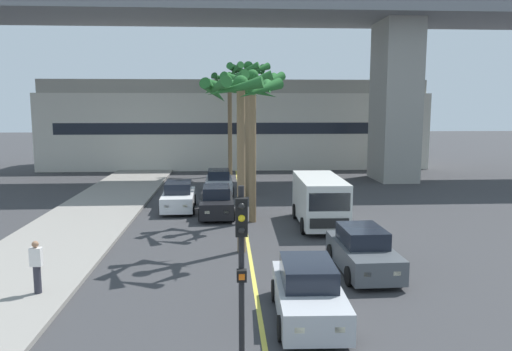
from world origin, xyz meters
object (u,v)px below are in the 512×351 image
object	(u,v)px
car_queue_second	(178,197)
pedestrian_near_crosswalk	(37,266)
palm_tree_near_median	(248,94)
palm_tree_mid_median	(229,91)
car_queue_fifth	(219,183)
traffic_light_median_near	(242,260)
car_queue_third	(363,252)
car_queue_front	(217,202)
palm_tree_far_median	(240,105)
car_queue_fourth	(308,293)
delivery_van	(319,200)
palm_tree_farthest_median	(253,97)

from	to	relation	value
car_queue_second	pedestrian_near_crosswalk	world-z (taller)	pedestrian_near_crosswalk
palm_tree_near_median	palm_tree_mid_median	distance (m)	10.00
palm_tree_near_median	palm_tree_mid_median	bearing A→B (deg)	96.31
car_queue_fifth	traffic_light_median_near	size ratio (longest dim) A/B	0.98
car_queue_third	palm_tree_near_median	world-z (taller)	palm_tree_near_median
car_queue_third	traffic_light_median_near	bearing A→B (deg)	-122.75
palm_tree_near_median	pedestrian_near_crosswalk	distance (m)	18.85
palm_tree_mid_median	pedestrian_near_crosswalk	xyz separation A→B (m)	(-6.04, -26.49, -5.94)
car_queue_front	palm_tree_far_median	bearing A→B (deg)	-80.78
car_queue_fifth	palm_tree_near_median	bearing A→B (deg)	-31.43
car_queue_second	car_queue_fourth	xyz separation A→B (m)	(4.86, -14.55, 0.00)
car_queue_fourth	palm_tree_near_median	world-z (taller)	palm_tree_near_median
palm_tree_near_median	traffic_light_median_near	bearing A→B (deg)	-92.99
palm_tree_mid_median	palm_tree_far_median	bearing A→B (deg)	-89.39
palm_tree_far_median	palm_tree_mid_median	bearing A→B (deg)	90.61
delivery_van	traffic_light_median_near	world-z (taller)	traffic_light_median_near
palm_tree_far_median	pedestrian_near_crosswalk	distance (m)	9.04
car_queue_front	palm_tree_near_median	bearing A→B (deg)	70.65
car_queue_third	palm_tree_mid_median	bearing A→B (deg)	100.10
delivery_van	palm_tree_mid_median	world-z (taller)	palm_tree_mid_median
palm_tree_far_median	palm_tree_farthest_median	size ratio (longest dim) A/B	0.92
car_queue_front	traffic_light_median_near	world-z (taller)	traffic_light_median_near
car_queue_fourth	delivery_van	xyz separation A→B (m)	(2.28, 10.44, 0.57)
car_queue_fifth	palm_tree_mid_median	bearing A→B (deg)	84.69
palm_tree_far_median	palm_tree_farthest_median	distance (m)	5.16
delivery_van	pedestrian_near_crosswalk	size ratio (longest dim) A/B	3.26
car_queue_third	delivery_van	xyz separation A→B (m)	(-0.26, 6.75, 0.57)
traffic_light_median_near	palm_tree_near_median	bearing A→B (deg)	87.01
car_queue_fifth	palm_tree_farthest_median	world-z (taller)	palm_tree_farthest_median
delivery_van	car_queue_second	bearing A→B (deg)	150.09
car_queue_second	delivery_van	distance (m)	8.26
delivery_van	car_queue_third	bearing A→B (deg)	-87.81
car_queue_fourth	car_queue_fifth	bearing A→B (deg)	97.77
delivery_van	palm_tree_farthest_median	bearing A→B (deg)	162.81
traffic_light_median_near	palm_tree_far_median	bearing A→B (deg)	88.38
car_queue_fifth	car_queue_third	bearing A→B (deg)	-71.89
traffic_light_median_near	pedestrian_near_crosswalk	distance (m)	8.09
delivery_van	palm_tree_farthest_median	world-z (taller)	palm_tree_farthest_median
car_queue_second	palm_tree_far_median	size ratio (longest dim) A/B	0.60
delivery_van	car_queue_front	bearing A→B (deg)	153.18
traffic_light_median_near	car_queue_fifth	bearing A→B (deg)	91.95
palm_tree_near_median	palm_tree_farthest_median	world-z (taller)	palm_tree_near_median
palm_tree_farthest_median	car_queue_fifth	bearing A→B (deg)	102.34
palm_tree_farthest_median	palm_tree_mid_median	bearing A→B (deg)	93.33
car_queue_front	palm_tree_near_median	world-z (taller)	palm_tree_near_median
car_queue_front	car_queue_fourth	xyz separation A→B (m)	(2.71, -12.96, 0.00)
car_queue_third	palm_tree_near_median	distance (m)	16.22
car_queue_second	palm_tree_far_median	world-z (taller)	palm_tree_far_median
palm_tree_far_median	car_queue_fourth	bearing A→B (deg)	-75.50
palm_tree_farthest_median	pedestrian_near_crosswalk	xyz separation A→B (m)	(-7.03, -9.49, -5.17)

